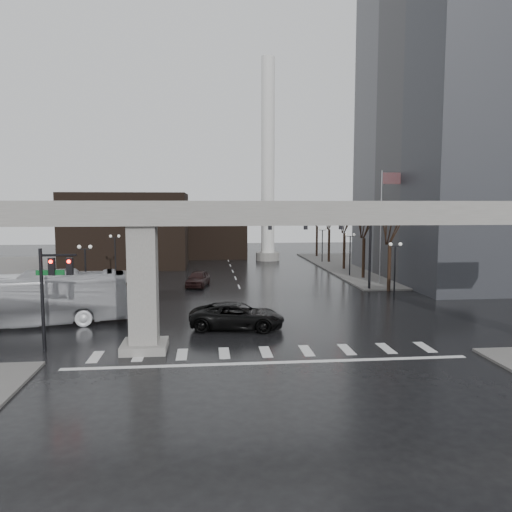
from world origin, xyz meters
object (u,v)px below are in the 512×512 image
object	(u,v)px
city_bus	(30,299)
signal_mast_arm	(333,232)
far_car	(198,279)
pickup_truck	(237,316)

from	to	relation	value
city_bus	signal_mast_arm	bearing A→B (deg)	-74.96
signal_mast_arm	city_bus	bearing A→B (deg)	-154.32
city_bus	far_car	size ratio (longest dim) A/B	2.84
far_car	city_bus	bearing A→B (deg)	-114.65
pickup_truck	city_bus	size ratio (longest dim) A/B	0.47
pickup_truck	city_bus	xyz separation A→B (m)	(-14.41, 2.36, 1.00)
city_bus	far_car	xyz separation A→B (m)	(11.47, 15.71, -1.08)
pickup_truck	far_car	size ratio (longest dim) A/B	1.34
pickup_truck	far_car	distance (m)	18.31
far_car	signal_mast_arm	bearing A→B (deg)	-4.71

